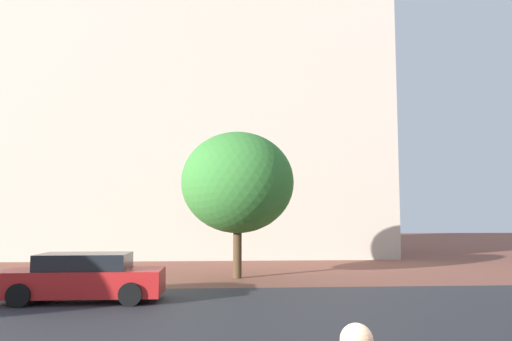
# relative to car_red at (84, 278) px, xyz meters

# --- Properties ---
(ground_plane) EXTENTS (120.00, 120.00, 0.00)m
(ground_plane) POSITION_rel_car_red_xyz_m (5.02, -1.19, -0.67)
(ground_plane) COLOR brown
(street_asphalt_strip) EXTENTS (120.00, 8.50, 0.00)m
(street_asphalt_strip) POSITION_rel_car_red_xyz_m (5.02, -1.87, -0.67)
(street_asphalt_strip) COLOR #2D2D33
(street_asphalt_strip) RESTS_ON ground_plane
(landmark_building) EXTENTS (26.49, 12.63, 37.94)m
(landmark_building) POSITION_rel_car_red_xyz_m (1.13, 19.03, 10.32)
(landmark_building) COLOR beige
(landmark_building) RESTS_ON ground_plane
(car_red) EXTENTS (4.50, 1.97, 1.37)m
(car_red) POSITION_rel_car_red_xyz_m (0.00, 0.00, 0.00)
(car_red) COLOR red
(car_red) RESTS_ON ground_plane
(tree_curb_far) EXTENTS (4.55, 4.55, 5.88)m
(tree_curb_far) POSITION_rel_car_red_xyz_m (4.62, 5.14, 3.15)
(tree_curb_far) COLOR #4C3823
(tree_curb_far) RESTS_ON ground_plane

